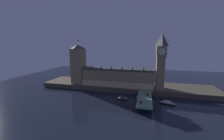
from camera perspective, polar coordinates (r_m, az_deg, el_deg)
ground_plane at (r=149.19m, az=3.38°, el=-11.94°), size 400.00×400.00×0.00m
embankment at (r=184.60m, az=5.64°, el=-6.66°), size 220.00×42.00×5.72m
parliament_hall at (r=174.88m, az=2.43°, el=-2.82°), size 88.54×21.37×26.78m
clock_tower at (r=163.55m, az=19.66°, el=4.03°), size 11.03×11.14×65.36m
victoria_tower at (r=188.69m, az=-13.80°, el=2.39°), size 16.02×16.02×57.52m
bridge at (r=140.93m, az=13.34°, el=-11.79°), size 13.67×46.00×5.78m
car_northbound_trail at (r=128.17m, az=11.92°, el=-12.83°), size 2.06×4.63×1.47m
car_southbound_trail at (r=147.91m, az=14.61°, el=-9.80°), size 2.04×4.19×1.36m
pedestrian_near_rail at (r=132.61m, az=10.68°, el=-11.90°), size 0.38×0.38×1.66m
pedestrian_mid_walk at (r=138.58m, az=15.91°, el=-11.15°), size 0.38×0.38×1.61m
street_lamp_near at (r=125.26m, az=10.35°, el=-11.65°), size 1.34×0.60×6.52m
street_lamp_mid at (r=138.93m, az=16.13°, el=-9.52°), size 1.34×0.60×7.14m
street_lamp_far at (r=152.95m, az=11.09°, el=-7.57°), size 1.34×0.60×6.75m
boat_upstream at (r=148.05m, az=4.36°, el=-11.62°), size 11.44×5.73×3.30m
boat_downstream at (r=146.19m, az=22.04°, el=-12.66°), size 15.50×7.47×3.30m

